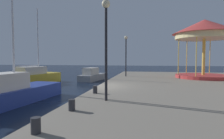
# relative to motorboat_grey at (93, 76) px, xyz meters

# --- Properties ---
(ground_plane) EXTENTS (120.00, 120.00, 0.00)m
(ground_plane) POSITION_rel_motorboat_grey_xyz_m (3.25, -9.77, -0.57)
(ground_plane) COLOR black
(quay_dock) EXTENTS (14.43, 29.14, 0.80)m
(quay_dock) POSITION_rel_motorboat_grey_xyz_m (10.47, -9.77, -0.17)
(quay_dock) COLOR gray
(quay_dock) RESTS_ON ground
(motorboat_grey) EXTENTS (2.49, 5.10, 1.55)m
(motorboat_grey) POSITION_rel_motorboat_grey_xyz_m (0.00, 0.00, 0.00)
(motorboat_grey) COLOR gray
(motorboat_grey) RESTS_ON ground
(sailboat_blue) EXTENTS (2.99, 7.66, 7.71)m
(sailboat_blue) POSITION_rel_motorboat_grey_xyz_m (-1.28, -12.86, 0.12)
(sailboat_blue) COLOR navy
(sailboat_blue) RESTS_ON ground
(sailboat_yellow) EXTENTS (3.57, 6.85, 8.02)m
(sailboat_yellow) POSITION_rel_motorboat_grey_xyz_m (-5.24, -4.40, 0.14)
(sailboat_yellow) COLOR gold
(sailboat_yellow) RESTS_ON ground
(carousel) EXTENTS (5.88, 5.88, 5.54)m
(carousel) POSITION_rel_motorboat_grey_xyz_m (11.84, -2.91, 4.36)
(carousel) COLOR #B23333
(carousel) RESTS_ON quay_dock
(lamp_post_near_edge) EXTENTS (0.36, 0.36, 4.36)m
(lamp_post_near_edge) POSITION_rel_motorboat_grey_xyz_m (4.77, -14.14, 3.21)
(lamp_post_near_edge) COLOR black
(lamp_post_near_edge) RESTS_ON quay_dock
(lamp_post_mid_promenade) EXTENTS (0.36, 0.36, 4.21)m
(lamp_post_mid_promenade) POSITION_rel_motorboat_grey_xyz_m (4.37, -2.49, 3.12)
(lamp_post_mid_promenade) COLOR black
(lamp_post_mid_promenade) RESTS_ON quay_dock
(bollard_north) EXTENTS (0.24, 0.24, 0.40)m
(bollard_north) POSITION_rel_motorboat_grey_xyz_m (3.92, -15.94, 0.43)
(bollard_north) COLOR #2D2D33
(bollard_north) RESTS_ON quay_dock
(bollard_south) EXTENTS (0.24, 0.24, 0.40)m
(bollard_south) POSITION_rel_motorboat_grey_xyz_m (3.83, -12.56, 0.43)
(bollard_south) COLOR #2D2D33
(bollard_south) RESTS_ON quay_dock
(bollard_center) EXTENTS (0.24, 0.24, 0.40)m
(bollard_center) POSITION_rel_motorboat_grey_xyz_m (3.85, -18.04, 0.43)
(bollard_center) COLOR #2D2D33
(bollard_center) RESTS_ON quay_dock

